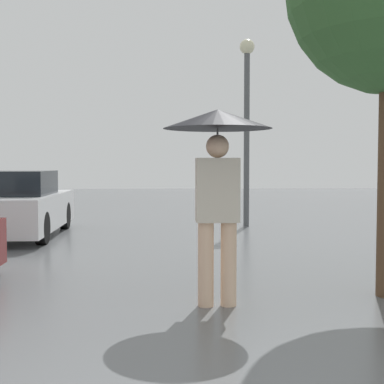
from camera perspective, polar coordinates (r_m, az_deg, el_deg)
pedestrian at (r=5.40m, az=2.74°, el=4.27°), size 1.10×1.10×2.00m
parked_car_farthest at (r=11.31m, az=-18.53°, el=-1.42°), size 1.80×3.84×1.32m
street_lamp at (r=12.60m, az=5.87°, el=9.15°), size 0.34×0.34×4.33m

